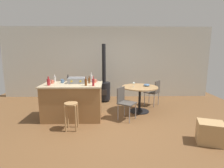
% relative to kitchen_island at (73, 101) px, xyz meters
% --- Properties ---
extents(ground_plane, '(8.80, 8.80, 0.00)m').
position_rel_kitchen_island_xyz_m(ground_plane, '(0.88, -0.30, -0.47)').
color(ground_plane, brown).
extents(back_wall, '(8.00, 0.10, 2.70)m').
position_rel_kitchen_island_xyz_m(back_wall, '(0.88, 2.35, 0.88)').
color(back_wall, beige).
rests_on(back_wall, ground_plane).
extents(kitchen_island, '(1.55, 0.88, 0.94)m').
position_rel_kitchen_island_xyz_m(kitchen_island, '(0.00, 0.00, 0.00)').
color(kitchen_island, olive).
rests_on(kitchen_island, ground_plane).
extents(wooden_stool, '(0.31, 0.31, 0.64)m').
position_rel_kitchen_island_xyz_m(wooden_stool, '(0.11, -0.72, -0.02)').
color(wooden_stool, '#A37A4C').
rests_on(wooden_stool, ground_plane).
extents(dining_table, '(1.05, 1.05, 0.76)m').
position_rel_kitchen_island_xyz_m(dining_table, '(1.88, 0.49, 0.11)').
color(dining_table, black).
rests_on(dining_table, ground_plane).
extents(folding_chair_near, '(0.56, 0.56, 0.85)m').
position_rel_kitchen_island_xyz_m(folding_chair_near, '(2.44, 1.08, 0.03)').
color(folding_chair_near, '#47423D').
rests_on(folding_chair_near, ground_plane).
extents(folding_chair_far, '(0.56, 0.56, 0.85)m').
position_rel_kitchen_island_xyz_m(folding_chair_far, '(1.38, -0.10, 0.03)').
color(folding_chair_far, '#47423D').
rests_on(folding_chair_far, ground_plane).
extents(wood_stove, '(0.44, 0.45, 2.03)m').
position_rel_kitchen_island_xyz_m(wood_stove, '(0.79, 1.64, 0.03)').
color(wood_stove, black).
rests_on(wood_stove, ground_plane).
extents(toolbox, '(0.46, 0.22, 0.17)m').
position_rel_kitchen_island_xyz_m(toolbox, '(0.10, 0.10, 0.55)').
color(toolbox, gray).
rests_on(toolbox, kitchen_island).
extents(bottle_0, '(0.08, 0.08, 0.22)m').
position_rel_kitchen_island_xyz_m(bottle_0, '(-0.55, -0.17, 0.55)').
color(bottle_0, maroon).
rests_on(bottle_0, kitchen_island).
extents(bottle_1, '(0.07, 0.07, 0.28)m').
position_rel_kitchen_island_xyz_m(bottle_1, '(0.48, 0.26, 0.57)').
color(bottle_1, '#B7B2AD').
rests_on(bottle_1, kitchen_island).
extents(bottle_2, '(0.06, 0.06, 0.21)m').
position_rel_kitchen_island_xyz_m(bottle_2, '(-0.17, 0.29, 0.55)').
color(bottle_2, black).
rests_on(bottle_2, kitchen_island).
extents(bottle_3, '(0.07, 0.07, 0.20)m').
position_rel_kitchen_island_xyz_m(bottle_3, '(-0.55, 0.33, 0.55)').
color(bottle_3, '#B7B2AD').
rests_on(bottle_3, kitchen_island).
extents(bottle_4, '(0.06, 0.06, 0.25)m').
position_rel_kitchen_island_xyz_m(bottle_4, '(0.58, -0.28, 0.56)').
color(bottle_4, maroon).
rests_on(bottle_4, kitchen_island).
extents(bottle_5, '(0.06, 0.06, 0.23)m').
position_rel_kitchen_island_xyz_m(bottle_5, '(0.39, -0.23, 0.55)').
color(bottle_5, '#603314').
rests_on(bottle_5, kitchen_island).
extents(bottle_6, '(0.06, 0.06, 0.20)m').
position_rel_kitchen_island_xyz_m(bottle_6, '(0.44, 0.11, 0.54)').
color(bottle_6, '#603314').
rests_on(bottle_6, kitchen_island).
extents(cup_0, '(0.11, 0.07, 0.10)m').
position_rel_kitchen_island_xyz_m(cup_0, '(-0.54, 0.08, 0.52)').
color(cup_0, '#DB6651').
rests_on(cup_0, kitchen_island).
extents(cup_1, '(0.12, 0.08, 0.10)m').
position_rel_kitchen_island_xyz_m(cup_1, '(-0.30, 0.16, 0.52)').
color(cup_1, '#4C7099').
rests_on(cup_1, kitchen_island).
extents(cup_2, '(0.11, 0.07, 0.10)m').
position_rel_kitchen_island_xyz_m(cup_2, '(0.59, 0.18, 0.52)').
color(cup_2, '#DB6651').
rests_on(cup_2, kitchen_island).
extents(wine_glass, '(0.07, 0.07, 0.14)m').
position_rel_kitchen_island_xyz_m(wine_glass, '(1.68, 0.44, 0.40)').
color(wine_glass, silver).
rests_on(wine_glass, dining_table).
extents(serving_bowl, '(0.18, 0.18, 0.07)m').
position_rel_kitchen_island_xyz_m(serving_bowl, '(2.08, 0.55, 0.33)').
color(serving_bowl, '#4C7099').
rests_on(serving_bowl, dining_table).
extents(cardboard_box, '(0.57, 0.51, 0.43)m').
position_rel_kitchen_island_xyz_m(cardboard_box, '(2.94, -1.38, -0.25)').
color(cardboard_box, tan).
rests_on(cardboard_box, ground_plane).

